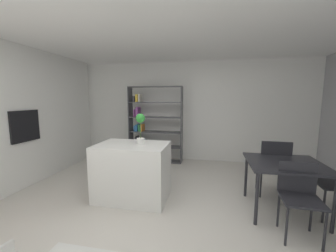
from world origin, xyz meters
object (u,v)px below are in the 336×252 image
open_bookshelf (151,125)px  kitchen_island (133,171)px  built_in_oven (25,126)px  dining_chair_far (274,164)px  dining_table (285,168)px  dining_chair_near (299,192)px  potted_plant_on_island (140,125)px

open_bookshelf → kitchen_island: bearing=-82.3°
built_in_oven → open_bookshelf: size_ratio=0.30×
dining_chair_far → dining_table: bearing=91.6°
dining_table → dining_chair_near: dining_chair_near is taller
potted_plant_on_island → open_bookshelf: size_ratio=0.25×
kitchen_island → dining_chair_near: kitchen_island is taller
potted_plant_on_island → dining_chair_far: (2.15, 0.45, -0.65)m
kitchen_island → dining_chair_far: bearing=12.3°
kitchen_island → potted_plant_on_island: potted_plant_on_island is taller
open_bookshelf → dining_chair_near: open_bookshelf is taller
potted_plant_on_island → dining_chair_far: size_ratio=0.51×
dining_table → dining_chair_near: (0.01, -0.50, -0.13)m
kitchen_island → dining_chair_far: dining_chair_far is taller
dining_table → built_in_oven: bearing=179.7°
potted_plant_on_island → open_bookshelf: open_bookshelf is taller
dining_chair_far → potted_plant_on_island: bearing=13.0°
potted_plant_on_island → dining_chair_far: bearing=11.7°
kitchen_island → dining_chair_near: (2.29, -0.48, 0.08)m
built_in_oven → dining_chair_far: (4.35, 0.46, -0.58)m
dining_table → dining_chair_far: (-0.00, 0.48, -0.10)m
dining_table → open_bookshelf: bearing=141.7°
dining_chair_far → kitchen_island: bearing=13.6°
built_in_oven → potted_plant_on_island: 2.20m
open_bookshelf → dining_chair_near: bearing=-44.5°
open_bookshelf → potted_plant_on_island: bearing=-78.5°
kitchen_island → open_bookshelf: bearing=97.7°
built_in_oven → open_bookshelf: 2.69m
open_bookshelf → dining_chair_near: size_ratio=2.23×
built_in_oven → dining_table: 4.38m
kitchen_island → dining_chair_far: (2.28, 0.50, 0.11)m
kitchen_island → potted_plant_on_island: (0.13, 0.05, 0.76)m
dining_table → dining_chair_near: bearing=-89.4°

